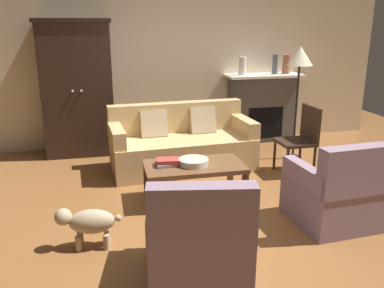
{
  "coord_description": "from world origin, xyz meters",
  "views": [
    {
      "loc": [
        -1.05,
        -3.94,
        1.92
      ],
      "look_at": [
        -0.05,
        0.53,
        0.55
      ],
      "focal_mm": 37.77,
      "sensor_mm": 36.0,
      "label": 1
    }
  ],
  "objects_px": {
    "fruit_bowl": "(193,162)",
    "mantel_vase_slate": "(275,64)",
    "coffee_table": "(194,169)",
    "book_stack": "(167,162)",
    "couch": "(181,145)",
    "armoire": "(78,89)",
    "armchair_near_left": "(199,240)",
    "fireplace": "(262,107)",
    "floor_lamp": "(300,63)",
    "armchair_near_right": "(337,194)",
    "side_chair_wooden": "(302,136)",
    "mantel_vase_cream": "(242,66)",
    "dog": "(88,222)",
    "mantel_vase_terracotta": "(286,64)"
  },
  "relations": [
    {
      "from": "fruit_bowl",
      "to": "mantel_vase_slate",
      "type": "relative_size",
      "value": 1.05
    },
    {
      "from": "coffee_table",
      "to": "book_stack",
      "type": "relative_size",
      "value": 4.16
    },
    {
      "from": "coffee_table",
      "to": "couch",
      "type": "bearing_deg",
      "value": 86.33
    },
    {
      "from": "armoire",
      "to": "armchair_near_left",
      "type": "height_order",
      "value": "armoire"
    },
    {
      "from": "fireplace",
      "to": "armoire",
      "type": "height_order",
      "value": "armoire"
    },
    {
      "from": "fireplace",
      "to": "floor_lamp",
      "type": "height_order",
      "value": "floor_lamp"
    },
    {
      "from": "fruit_bowl",
      "to": "mantel_vase_slate",
      "type": "xyz_separation_m",
      "value": [
        1.85,
        2.12,
        0.82
      ]
    },
    {
      "from": "armchair_near_right",
      "to": "side_chair_wooden",
      "type": "distance_m",
      "value": 1.44
    },
    {
      "from": "armchair_near_left",
      "to": "armchair_near_right",
      "type": "relative_size",
      "value": 1.01
    },
    {
      "from": "book_stack",
      "to": "floor_lamp",
      "type": "relative_size",
      "value": 0.16
    },
    {
      "from": "fireplace",
      "to": "armchair_near_left",
      "type": "distance_m",
      "value": 4.05
    },
    {
      "from": "coffee_table",
      "to": "mantel_vase_slate",
      "type": "height_order",
      "value": "mantel_vase_slate"
    },
    {
      "from": "coffee_table",
      "to": "armchair_near_right",
      "type": "height_order",
      "value": "armchair_near_right"
    },
    {
      "from": "mantel_vase_cream",
      "to": "armchair_near_right",
      "type": "height_order",
      "value": "mantel_vase_cream"
    },
    {
      "from": "mantel_vase_cream",
      "to": "side_chair_wooden",
      "type": "height_order",
      "value": "mantel_vase_cream"
    },
    {
      "from": "couch",
      "to": "armoire",
      "type": "bearing_deg",
      "value": 144.88
    },
    {
      "from": "dog",
      "to": "coffee_table",
      "type": "bearing_deg",
      "value": 34.81
    },
    {
      "from": "fireplace",
      "to": "side_chair_wooden",
      "type": "bearing_deg",
      "value": -93.17
    },
    {
      "from": "coffee_table",
      "to": "mantel_vase_slate",
      "type": "relative_size",
      "value": 3.46
    },
    {
      "from": "coffee_table",
      "to": "mantel_vase_cream",
      "type": "xyz_separation_m",
      "value": [
        1.28,
        2.1,
        0.9
      ]
    },
    {
      "from": "fireplace",
      "to": "couch",
      "type": "relative_size",
      "value": 0.64
    },
    {
      "from": "mantel_vase_slate",
      "to": "dog",
      "type": "distance_m",
      "value": 4.28
    },
    {
      "from": "coffee_table",
      "to": "side_chair_wooden",
      "type": "height_order",
      "value": "side_chair_wooden"
    },
    {
      "from": "book_stack",
      "to": "mantel_vase_cream",
      "type": "bearing_deg",
      "value": 52.87
    },
    {
      "from": "couch",
      "to": "fruit_bowl",
      "type": "xyz_separation_m",
      "value": [
        -0.08,
        -1.1,
        0.14
      ]
    },
    {
      "from": "armoire",
      "to": "mantel_vase_slate",
      "type": "relative_size",
      "value": 6.26
    },
    {
      "from": "mantel_vase_terracotta",
      "to": "side_chair_wooden",
      "type": "relative_size",
      "value": 0.34
    },
    {
      "from": "mantel_vase_terracotta",
      "to": "dog",
      "type": "height_order",
      "value": "mantel_vase_terracotta"
    },
    {
      "from": "mantel_vase_slate",
      "to": "couch",
      "type": "bearing_deg",
      "value": -150.01
    },
    {
      "from": "armchair_near_left",
      "to": "side_chair_wooden",
      "type": "height_order",
      "value": "side_chair_wooden"
    },
    {
      "from": "mantel_vase_terracotta",
      "to": "floor_lamp",
      "type": "distance_m",
      "value": 1.05
    },
    {
      "from": "coffee_table",
      "to": "book_stack",
      "type": "bearing_deg",
      "value": 175.35
    },
    {
      "from": "coffee_table",
      "to": "dog",
      "type": "xyz_separation_m",
      "value": [
        -1.14,
        -0.79,
        -0.12
      ]
    },
    {
      "from": "fruit_bowl",
      "to": "dog",
      "type": "xyz_separation_m",
      "value": [
        -1.13,
        -0.78,
        -0.21
      ]
    },
    {
      "from": "book_stack",
      "to": "side_chair_wooden",
      "type": "bearing_deg",
      "value": 15.18
    },
    {
      "from": "armchair_near_right",
      "to": "coffee_table",
      "type": "bearing_deg",
      "value": 145.27
    },
    {
      "from": "armoire",
      "to": "armchair_near_right",
      "type": "bearing_deg",
      "value": -48.85
    },
    {
      "from": "book_stack",
      "to": "floor_lamp",
      "type": "xyz_separation_m",
      "value": [
        2.05,
        1.07,
        0.94
      ]
    },
    {
      "from": "fruit_bowl",
      "to": "floor_lamp",
      "type": "xyz_separation_m",
      "value": [
        1.76,
        1.11,
        0.94
      ]
    },
    {
      "from": "armoire",
      "to": "mantel_vase_slate",
      "type": "xyz_separation_m",
      "value": [
        3.13,
        0.06,
        0.28
      ]
    },
    {
      "from": "armoire",
      "to": "floor_lamp",
      "type": "relative_size",
      "value": 1.23
    },
    {
      "from": "coffee_table",
      "to": "armchair_near_right",
      "type": "distance_m",
      "value": 1.51
    },
    {
      "from": "armoire",
      "to": "armchair_near_right",
      "type": "relative_size",
      "value": 2.26
    },
    {
      "from": "couch",
      "to": "coffee_table",
      "type": "relative_size",
      "value": 1.79
    },
    {
      "from": "armoire",
      "to": "side_chair_wooden",
      "type": "height_order",
      "value": "armoire"
    },
    {
      "from": "dog",
      "to": "fireplace",
      "type": "bearing_deg",
      "value": 46.16
    },
    {
      "from": "couch",
      "to": "floor_lamp",
      "type": "xyz_separation_m",
      "value": [
        1.68,
        0.01,
        1.08
      ]
    },
    {
      "from": "fruit_bowl",
      "to": "mantel_vase_cream",
      "type": "xyz_separation_m",
      "value": [
        1.29,
        2.12,
        0.81
      ]
    },
    {
      "from": "fruit_bowl",
      "to": "armchair_near_left",
      "type": "xyz_separation_m",
      "value": [
        -0.27,
        -1.41,
        -0.14
      ]
    },
    {
      "from": "fireplace",
      "to": "dog",
      "type": "xyz_separation_m",
      "value": [
        -2.8,
        -2.91,
        -0.32
      ]
    }
  ]
}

